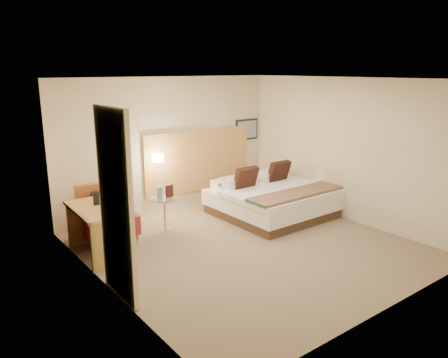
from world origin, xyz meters
TOP-DOWN VIEW (x-y plane):
  - floor at (0.00, 0.00)m, footprint 4.80×5.00m
  - ceiling at (0.00, 0.00)m, footprint 4.80×5.00m
  - wall_back at (0.00, 2.51)m, footprint 4.80×0.02m
  - wall_front at (0.00, -2.51)m, footprint 4.80×0.02m
  - wall_left at (-2.41, 0.00)m, footprint 0.02×5.00m
  - wall_right at (2.41, 0.00)m, footprint 0.02×5.00m
  - headboard_panel at (0.70, 2.47)m, footprint 2.60×0.04m
  - art_frame at (2.02, 2.48)m, footprint 0.62×0.03m
  - art_canvas at (2.02, 2.46)m, footprint 0.54×0.01m
  - lamp_arm at (-0.35, 2.42)m, footprint 0.02×0.12m
  - lamp_shade at (-0.35, 2.36)m, footprint 0.15×0.15m
  - curtain at (-2.36, -0.25)m, footprint 0.06×0.90m
  - bottle_a at (-0.76, 1.61)m, footprint 0.06×0.06m
  - bottle_b at (-0.70, 1.65)m, footprint 0.06×0.06m
  - menu_folder at (-0.56, 1.57)m, footprint 0.14×0.05m
  - bed at (1.39, 0.95)m, footprint 2.10×2.01m
  - lounge_chair at (-1.69, 1.79)m, footprint 0.94×0.84m
  - side_table at (-0.67, 1.58)m, footprint 0.53×0.53m
  - desk at (-2.11, 1.16)m, footprint 0.62×1.27m
  - desk_chair at (-1.86, 1.14)m, footprint 0.56×0.56m

SIDE VIEW (x-z plane):
  - floor at x=0.00m, z-range -0.02..0.00m
  - side_table at x=-0.67m, z-range 0.03..0.61m
  - bed at x=1.39m, z-range -0.18..0.83m
  - lounge_chair at x=-1.69m, z-range -0.09..0.83m
  - desk_chair at x=-1.86m, z-range -0.08..0.89m
  - desk at x=-2.11m, z-range 0.22..1.00m
  - bottle_a at x=-0.76m, z-range 0.58..0.78m
  - bottle_b at x=-0.70m, z-range 0.58..0.78m
  - menu_folder at x=-0.56m, z-range 0.58..0.80m
  - headboard_panel at x=0.70m, z-range 0.30..1.60m
  - lamp_arm at x=-0.35m, z-range 1.14..1.16m
  - lamp_shade at x=-0.35m, z-range 1.07..1.22m
  - curtain at x=-2.36m, z-range 0.01..2.43m
  - wall_back at x=0.00m, z-range 0.00..2.70m
  - wall_front at x=0.00m, z-range 0.00..2.70m
  - wall_left at x=-2.41m, z-range 0.00..2.70m
  - wall_right at x=2.41m, z-range 0.00..2.70m
  - art_frame at x=2.02m, z-range 1.27..1.73m
  - art_canvas at x=2.02m, z-range 1.30..1.70m
  - ceiling at x=0.00m, z-range 2.70..2.72m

